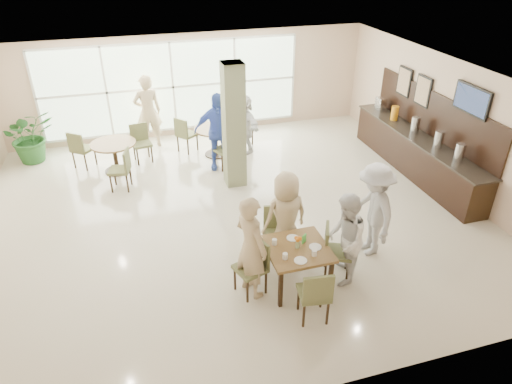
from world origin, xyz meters
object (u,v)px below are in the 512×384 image
object	(u,v)px
main_table	(297,252)
adult_standing	(148,112)
teen_far	(286,217)
teen_right	(345,240)
potted_plant	(30,136)
buffet_counter	(416,151)
adult_a	(218,132)
teen_standing	(373,210)
teen_left	(251,247)
adult_b	(244,124)
round_table_left	(114,150)
round_table_right	(215,134)

from	to	relation	value
main_table	adult_standing	bearing A→B (deg)	105.66
teen_far	teen_right	world-z (taller)	teen_far
potted_plant	teen_right	world-z (taller)	teen_right
buffet_counter	adult_a	world-z (taller)	buffet_counter
buffet_counter	teen_standing	world-z (taller)	buffet_counter
adult_a	teen_left	bearing A→B (deg)	-82.31
teen_far	teen_standing	distance (m)	1.55
buffet_counter	adult_standing	bearing A→B (deg)	150.80
potted_plant	adult_b	size ratio (longest dim) A/B	0.87
adult_standing	teen_right	bearing A→B (deg)	104.78
adult_a	adult_b	bearing A→B (deg)	55.48
main_table	adult_a	world-z (taller)	adult_a
teen_standing	adult_standing	world-z (taller)	adult_standing
round_table_left	teen_right	world-z (taller)	teen_right
main_table	buffet_counter	world-z (taller)	buffet_counter
potted_plant	teen_standing	bearing A→B (deg)	-42.65
buffet_counter	teen_right	world-z (taller)	buffet_counter
teen_far	teen_right	xyz separation A→B (m)	(0.71, -0.85, -0.03)
buffet_counter	teen_right	size ratio (longest dim) A/B	2.91
adult_a	round_table_right	bearing A→B (deg)	96.61
buffet_counter	adult_b	size ratio (longest dim) A/B	3.07
teen_right	adult_standing	size ratio (longest dim) A/B	0.82
adult_a	adult_standing	size ratio (longest dim) A/B	0.97
buffet_counter	round_table_left	bearing A→B (deg)	163.31
potted_plant	teen_right	distance (m)	8.44
main_table	buffet_counter	xyz separation A→B (m)	(4.19, 3.01, -0.11)
teen_right	round_table_left	bearing A→B (deg)	-122.51
teen_right	adult_b	xyz separation A→B (m)	(-0.21, 5.47, -0.04)
teen_far	teen_standing	world-z (taller)	teen_standing
round_table_right	adult_b	xyz separation A→B (m)	(0.77, 0.04, 0.20)
teen_standing	potted_plant	bearing A→B (deg)	-129.81
teen_standing	teen_right	bearing A→B (deg)	-51.95
teen_standing	teen_far	bearing A→B (deg)	-97.45
buffet_counter	adult_a	distance (m)	4.78
round_table_right	teen_far	size ratio (longest dim) A/B	0.65
teen_far	adult_a	world-z (taller)	adult_a
main_table	adult_standing	distance (m)	6.60
main_table	round_table_right	distance (m)	5.34
potted_plant	adult_standing	xyz separation A→B (m)	(2.95, 0.04, 0.32)
adult_standing	potted_plant	bearing A→B (deg)	-6.05
main_table	teen_right	xyz separation A→B (m)	(0.78, -0.09, 0.15)
teen_standing	adult_b	distance (m)	5.00
adult_a	buffet_counter	bearing A→B (deg)	-5.97
buffet_counter	teen_standing	xyz separation A→B (m)	(-2.60, -2.53, 0.33)
teen_standing	adult_a	xyz separation A→B (m)	(-1.89, 4.11, 0.07)
round_table_left	teen_left	size ratio (longest dim) A/B	0.60
round_table_right	adult_a	world-z (taller)	adult_a
buffet_counter	adult_standing	size ratio (longest dim) A/B	2.39
potted_plant	teen_standing	xyz separation A→B (m)	(6.32, -5.82, 0.21)
buffet_counter	adult_standing	distance (m)	6.86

